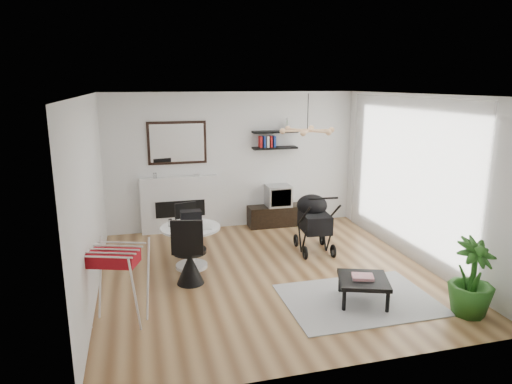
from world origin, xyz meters
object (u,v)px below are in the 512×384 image
object	(u,v)px
stroller	(314,225)
coffee_table	(363,281)
fireplace	(180,198)
crt_tv	(278,196)
potted_plant	(472,278)
tv_console	(275,216)
drying_rack	(117,284)
dining_table	(191,241)

from	to	relation	value
stroller	coffee_table	distance (m)	2.02
fireplace	crt_tv	xyz separation A→B (m)	(1.98, -0.13, -0.05)
fireplace	potted_plant	bearing A→B (deg)	-53.37
fireplace	stroller	bearing A→B (deg)	-37.58
fireplace	tv_console	size ratio (longest dim) A/B	1.94
stroller	fireplace	bearing A→B (deg)	147.84
crt_tv	drying_rack	xyz separation A→B (m)	(-3.06, -3.29, -0.12)
crt_tv	coffee_table	world-z (taller)	crt_tv
fireplace	coffee_table	world-z (taller)	fireplace
fireplace	stroller	world-z (taller)	fireplace
tv_console	coffee_table	distance (m)	3.54
stroller	potted_plant	bearing A→B (deg)	-62.92
tv_console	potted_plant	world-z (taller)	potted_plant
dining_table	drying_rack	distance (m)	1.87
fireplace	coffee_table	xyz separation A→B (m)	(2.05, -3.66, -0.38)
tv_console	dining_table	bearing A→B (deg)	-137.69
drying_rack	coffee_table	bearing A→B (deg)	14.84
potted_plant	dining_table	bearing A→B (deg)	143.09
coffee_table	potted_plant	size ratio (longest dim) A/B	0.82
stroller	dining_table	bearing A→B (deg)	-168.31
tv_console	fireplace	bearing A→B (deg)	176.16
dining_table	potted_plant	bearing A→B (deg)	-36.91
coffee_table	potted_plant	distance (m)	1.33
fireplace	potted_plant	distance (m)	5.36
fireplace	coffee_table	size ratio (longest dim) A/B	2.65
potted_plant	coffee_table	bearing A→B (deg)	150.86
drying_rack	coffee_table	xyz separation A→B (m)	(3.13, -0.24, -0.21)
fireplace	drying_rack	world-z (taller)	fireplace
dining_table	potted_plant	xyz separation A→B (m)	(3.21, -2.41, 0.05)
drying_rack	fireplace	bearing A→B (deg)	91.75
fireplace	potted_plant	xyz separation A→B (m)	(3.20, -4.30, -0.19)
crt_tv	drying_rack	distance (m)	4.49
tv_console	crt_tv	world-z (taller)	crt_tv
tv_console	stroller	bearing A→B (deg)	-81.52
crt_tv	stroller	xyz separation A→B (m)	(0.17, -1.52, -0.17)
dining_table	coffee_table	world-z (taller)	dining_table
stroller	tv_console	bearing A→B (deg)	103.90
tv_console	drying_rack	size ratio (longest dim) A/B	1.14
dining_table	stroller	size ratio (longest dim) A/B	0.85
tv_console	crt_tv	distance (m)	0.43
dining_table	drying_rack	xyz separation A→B (m)	(-1.07, -1.53, 0.07)
crt_tv	potted_plant	distance (m)	4.35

